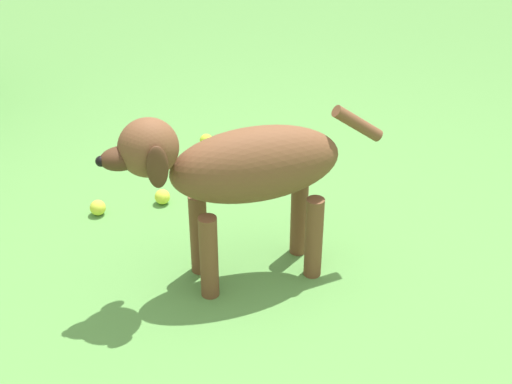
{
  "coord_description": "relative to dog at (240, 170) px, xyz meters",
  "views": [
    {
      "loc": [
        -1.46,
        1.23,
        1.54
      ],
      "look_at": [
        0.17,
        0.01,
        0.34
      ],
      "focal_mm": 48.14,
      "sensor_mm": 36.0,
      "label": 1
    }
  ],
  "objects": [
    {
      "name": "tennis_ball_4",
      "position": [
        0.5,
        -0.66,
        -0.41
      ],
      "size": [
        0.07,
        0.07,
        0.07
      ],
      "primitive_type": "sphere",
      "color": "#C0E030",
      "rests_on": "ground"
    },
    {
      "name": "tennis_ball_1",
      "position": [
        0.61,
        -0.02,
        -0.41
      ],
      "size": [
        0.07,
        0.07,
        0.07
      ],
      "primitive_type": "sphere",
      "color": "#CEDF3C",
      "rests_on": "ground"
    },
    {
      "name": "tennis_ball_2",
      "position": [
        0.69,
        0.24,
        -0.41
      ],
      "size": [
        0.07,
        0.07,
        0.07
      ],
      "primitive_type": "sphere",
      "color": "#CAD53C",
      "rests_on": "ground"
    },
    {
      "name": "dog",
      "position": [
        0.0,
        0.0,
        0.0
      ],
      "size": [
        0.43,
        0.94,
        0.67
      ],
      "rotation": [
        0.0,
        0.0,
        1.24
      ],
      "color": "brown",
      "rests_on": "ground"
    },
    {
      "name": "tennis_ball_0",
      "position": [
        0.95,
        -0.47,
        -0.41
      ],
      "size": [
        0.07,
        0.07,
        0.07
      ],
      "primitive_type": "sphere",
      "color": "#C6D932",
      "rests_on": "ground"
    },
    {
      "name": "ground",
      "position": [
        -0.19,
        -0.07,
        -0.44
      ],
      "size": [
        14.0,
        14.0,
        0.0
      ],
      "primitive_type": "plane",
      "color": "#548C42"
    }
  ]
}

